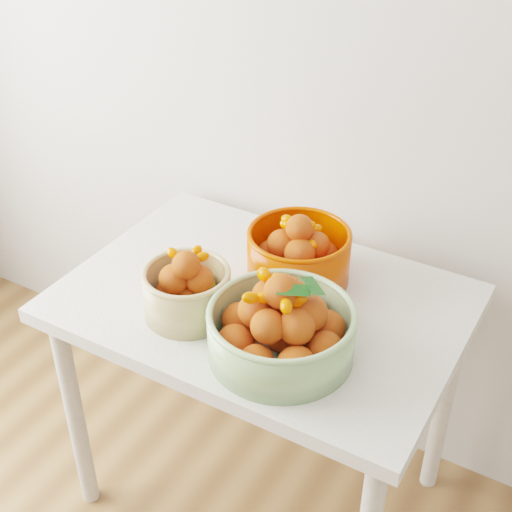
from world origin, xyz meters
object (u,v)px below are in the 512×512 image
object	(u,v)px
bowl_cream	(187,290)
bowl_orange	(298,254)
table	(262,326)
bowl_green	(282,328)

from	to	relation	value
bowl_cream	bowl_orange	size ratio (longest dim) A/B	0.74
table	bowl_orange	xyz separation A→B (m)	(0.04, 0.12, 0.17)
table	bowl_cream	bearing A→B (deg)	-130.07
bowl_cream	bowl_green	bearing A→B (deg)	-3.27
table	bowl_green	size ratio (longest dim) A/B	2.58
bowl_green	bowl_cream	bearing A→B (deg)	176.73
bowl_cream	bowl_green	world-z (taller)	bowl_green
table	bowl_orange	size ratio (longest dim) A/B	2.84
table	bowl_cream	xyz separation A→B (m)	(-0.12, -0.15, 0.17)
bowl_cream	bowl_orange	distance (m)	0.31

